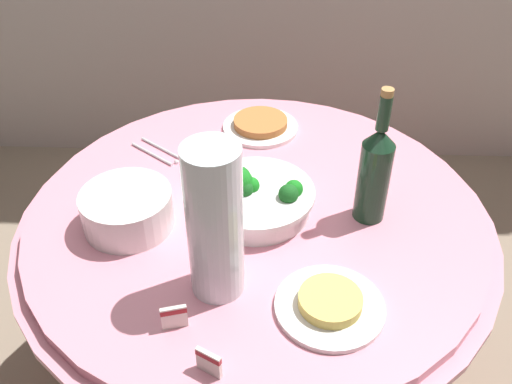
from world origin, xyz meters
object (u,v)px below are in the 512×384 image
Objects in this scene: food_plate_peanuts at (259,125)px; label_placard_front at (174,316)px; serving_tongs at (158,152)px; label_placard_mid at (209,361)px; food_plate_noodles at (330,304)px; wine_bottle at (375,172)px; decorative_fruit_vase at (215,230)px; broccoli_bowl at (254,197)px; plate_stack at (127,209)px.

label_placard_front is at bearing -100.83° from food_plate_peanuts.
label_placard_mid reaches higher than serving_tongs.
food_plate_noodles is 0.31m from label_placard_front.
wine_bottle is at bearing -54.65° from food_plate_peanuts.
wine_bottle is 0.41m from decorative_fruit_vase.
label_placard_mid is at bearing -89.30° from decorative_fruit_vase.
broccoli_bowl is 1.33× the size of plate_stack.
decorative_fruit_vase is 6.18× the size of label_placard_front.
decorative_fruit_vase is at bearing -145.05° from wine_bottle.
label_placard_front is (-0.30, -0.06, 0.02)m from food_plate_noodles.
food_plate_peanuts is (0.29, 0.44, -0.03)m from plate_stack.
label_placard_front is at bearing -123.72° from decorative_fruit_vase.
serving_tongs is 0.69m from food_plate_noodles.
serving_tongs is 2.79× the size of label_placard_front.
serving_tongs is at bearing 102.94° from label_placard_front.
broccoli_bowl is at bearing 82.26° from label_placard_mid.
wine_bottle is (0.27, -0.01, 0.09)m from broccoli_bowl.
decorative_fruit_vase is at bearing 56.28° from label_placard_front.
food_plate_peanuts is at bearing 56.26° from plate_stack.
wine_bottle is (0.56, 0.05, 0.08)m from plate_stack.
wine_bottle reaches higher than serving_tongs.
decorative_fruit_vase is 0.18m from label_placard_front.
serving_tongs is 0.61m from label_placard_front.
label_placard_mid is at bearing -97.74° from broccoli_bowl.
label_placard_mid is at bearing -127.05° from wine_bottle.
label_placard_front is (-0.41, -0.35, -0.10)m from wine_bottle.
decorative_fruit_vase reaches higher than serving_tongs.
plate_stack is 0.52m from food_plate_peanuts.
decorative_fruit_vase reaches higher than label_placard_front.
label_placard_front is (0.15, -0.29, -0.01)m from plate_stack.
decorative_fruit_vase is 0.24m from label_placard_mid.
plate_stack is 0.51m from food_plate_noodles.
wine_bottle is 1.53× the size of food_plate_peanuts.
label_placard_front is (-0.07, -0.11, -0.12)m from decorative_fruit_vase.
wine_bottle reaches higher than label_placard_front.
food_plate_noodles reaches higher than food_plate_peanuts.
serving_tongs is at bearing 113.51° from decorative_fruit_vase.
plate_stack reaches higher than food_plate_noodles.
food_plate_peanuts is at bearing 79.17° from label_placard_front.
wine_bottle is 0.48m from food_plate_peanuts.
plate_stack is (-0.29, -0.06, 0.00)m from broccoli_bowl.
broccoli_bowl reaches higher than plate_stack.
serving_tongs is 0.70× the size of food_plate_noodles.
broccoli_bowl is at bearing -40.61° from serving_tongs.
decorative_fruit_vase is at bearing -104.62° from broccoli_bowl.
food_plate_peanuts reaches higher than serving_tongs.
label_placard_front and label_placard_mid have the same top height.
label_placard_mid is (-0.06, -0.45, -0.01)m from broccoli_bowl.
wine_bottle is 0.33m from food_plate_noodles.
broccoli_bowl is at bearing 118.22° from food_plate_noodles.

